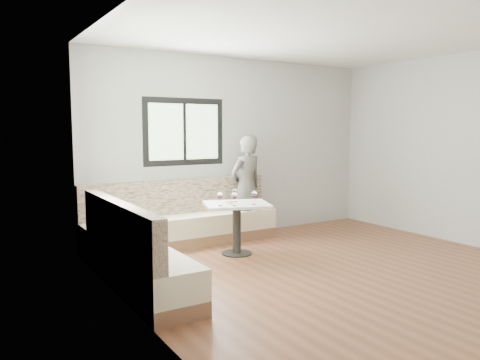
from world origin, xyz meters
The scene contains 9 objects.
room centered at (-0.08, 0.08, 1.41)m, with size 5.01×5.01×2.81m.
banquette centered at (-1.59, 1.63, 0.33)m, with size 2.90×2.80×0.95m.
table centered at (-0.63, 1.44, 0.52)m, with size 1.02×0.91×0.70m.
person centered at (0.00, 2.18, 0.80)m, with size 0.58×0.38×1.60m, color #4E4D47.
olive_ramekin centered at (-0.74, 1.45, 0.72)m, with size 0.10×0.10×0.04m.
wine_glass_a centered at (-0.93, 1.36, 0.83)m, with size 0.08×0.08×0.19m.
wine_glass_b centered at (-0.77, 1.27, 0.83)m, with size 0.08×0.08×0.19m.
wine_glass_c centered at (-0.49, 1.23, 0.83)m, with size 0.08×0.08×0.19m.
wine_glass_d centered at (-0.58, 1.56, 0.83)m, with size 0.08×0.08×0.19m.
Camera 1 is at (-3.86, -3.87, 1.70)m, focal length 35.00 mm.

